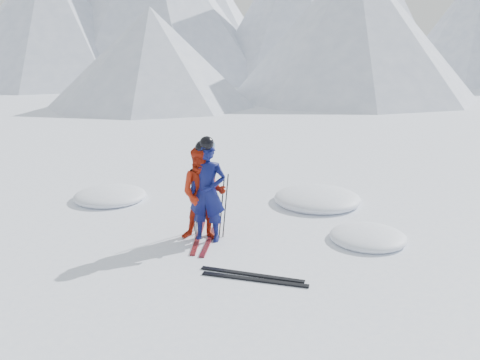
% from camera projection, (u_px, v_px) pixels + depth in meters
% --- Properties ---
extents(ground, '(160.00, 160.00, 0.00)m').
position_uv_depth(ground, '(328.00, 259.00, 8.66)').
color(ground, white).
rests_on(ground, ground).
extents(skier_blue, '(0.75, 0.56, 1.86)m').
position_uv_depth(skier_blue, '(208.00, 192.00, 9.28)').
color(skier_blue, '#0C114A').
rests_on(skier_blue, ground).
extents(skier_red, '(1.02, 0.89, 1.77)m').
position_uv_depth(skier_red, '(203.00, 194.00, 9.34)').
color(skier_red, '#AC230D').
rests_on(skier_red, ground).
extents(pole_blue_left, '(0.12, 0.09, 1.24)m').
position_uv_depth(pole_blue_left, '(197.00, 204.00, 9.60)').
color(pole_blue_left, black).
rests_on(pole_blue_left, ground).
extents(pole_blue_right, '(0.12, 0.07, 1.24)m').
position_uv_depth(pole_blue_right, '(226.00, 206.00, 9.49)').
color(pole_blue_right, black).
rests_on(pole_blue_right, ground).
extents(pole_red_left, '(0.12, 0.09, 1.18)m').
position_uv_depth(pole_red_left, '(195.00, 203.00, 9.74)').
color(pole_red_left, black).
rests_on(pole_red_left, ground).
extents(pole_red_right, '(0.12, 0.08, 1.18)m').
position_uv_depth(pole_red_right, '(222.00, 208.00, 9.44)').
color(pole_red_right, black).
rests_on(pole_red_right, ground).
extents(ski_worn_left, '(0.63, 1.64, 0.03)m').
position_uv_depth(ski_worn_left, '(198.00, 237.00, 9.61)').
color(ski_worn_left, black).
rests_on(ski_worn_left, ground).
extents(ski_worn_right, '(0.52, 1.67, 0.03)m').
position_uv_depth(ski_worn_right, '(210.00, 239.00, 9.52)').
color(ski_worn_right, black).
rests_on(ski_worn_right, ground).
extents(ski_loose_a, '(1.70, 0.19, 0.03)m').
position_uv_depth(ski_loose_a, '(252.00, 275.00, 8.06)').
color(ski_loose_a, black).
rests_on(ski_loose_a, ground).
extents(ski_loose_b, '(1.70, 0.25, 0.03)m').
position_uv_depth(ski_loose_b, '(255.00, 280.00, 7.89)').
color(ski_loose_b, black).
rests_on(ski_loose_b, ground).
extents(snow_lumps, '(10.21, 4.95, 0.44)m').
position_uv_depth(snow_lumps, '(285.00, 216.00, 10.82)').
color(snow_lumps, white).
rests_on(snow_lumps, ground).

